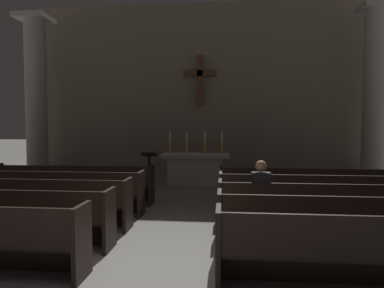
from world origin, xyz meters
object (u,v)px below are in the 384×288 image
candlestick_inner_right (205,146)px  candlestick_outer_right (222,147)px  pew_right_row_5 (307,188)px  candlestick_outer_left (170,146)px  altar (196,168)px  pew_right_row_4 (320,197)px  pew_left_row_5 (72,184)px  column_left_third (36,100)px  pew_left_row_4 (51,192)px  column_right_third (374,98)px  lectern (149,172)px  pew_left_row_3 (24,202)px  pew_right_row_2 (360,227)px  pew_right_row_3 (336,209)px  lone_worshipper (260,195)px  candlestick_inner_left (187,146)px

candlestick_inner_right → candlestick_outer_right: bearing=0.0°
pew_right_row_5 → candlestick_outer_left: candlestick_outer_left is taller
altar → pew_right_row_4: bearing=-54.0°
pew_right_row_4 → candlestick_outer_right: 4.47m
pew_left_row_5 → pew_right_row_5: 5.70m
column_left_third → pew_left_row_4: bearing=-57.0°
pew_right_row_5 → column_right_third: bearing=50.3°
candlestick_outer_left → lectern: candlestick_outer_left is taller
pew_left_row_3 → altar: bearing=59.9°
column_left_third → candlestick_outer_left: size_ratio=8.03×
pew_right_row_5 → pew_right_row_2: bearing=-90.0°
column_left_third → candlestick_inner_right: 6.35m
pew_right_row_2 → candlestick_outer_left: bearing=122.0°
pew_right_row_4 → pew_right_row_5: (0.00, 1.00, 0.00)m
pew_right_row_3 → column_right_third: column_right_third is taller
lectern → candlestick_inner_right: bearing=37.3°
candlestick_outer_right → lone_worshipper: (0.70, -4.89, -0.55)m
pew_right_row_2 → candlestick_outer_left: 7.03m
candlestick_inner_right → pew_left_row_5: bearing=-137.1°
column_right_third → candlestick_outer_left: bearing=-174.5°
pew_right_row_2 → lone_worshipper: size_ratio=3.08×
pew_right_row_2 → column_right_third: size_ratio=0.70×
candlestick_inner_right → altar: bearing=180.0°
pew_right_row_3 → candlestick_outer_left: candlestick_outer_left is taller
pew_right_row_3 → candlestick_inner_left: candlestick_inner_left is taller
pew_right_row_5 → column_left_third: 9.66m
lone_worshipper → lectern: bearing=127.5°
pew_left_row_3 → pew_right_row_2: size_ratio=1.00×
pew_left_row_5 → pew_right_row_2: 6.44m
candlestick_inner_left → lectern: (-0.98, -1.20, -0.70)m
pew_right_row_4 → pew_right_row_5: bearing=90.0°
lectern → altar: bearing=43.3°
pew_right_row_3 → candlestick_inner_left: (-3.15, 4.92, 0.77)m
column_left_third → lone_worshipper: bearing=-36.9°
pew_right_row_2 → pew_right_row_3: size_ratio=1.00×
pew_right_row_2 → altar: bearing=115.7°
pew_right_row_4 → lone_worshipper: lone_worshipper is taller
pew_left_row_3 → column_right_third: size_ratio=0.70×
column_left_third → column_right_third: (11.63, 0.00, 0.00)m
pew_right_row_2 → candlestick_inner_right: 6.50m
candlestick_inner_left → candlestick_inner_right: same height
pew_right_row_4 → pew_left_row_5: bearing=170.1°
column_left_third → column_right_third: bearing=0.0°
pew_left_row_5 → lone_worshipper: bearing=-24.0°
column_left_third → lectern: bearing=-22.1°
column_left_third → candlestick_outer_right: column_left_third is taller
candlestick_inner_left → candlestick_inner_right: 0.60m
altar → candlestick_outer_right: (0.85, -0.00, 0.71)m
lectern → pew_right_row_2: bearing=-48.9°
column_left_third → pew_left_row_5: bearing=-50.3°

